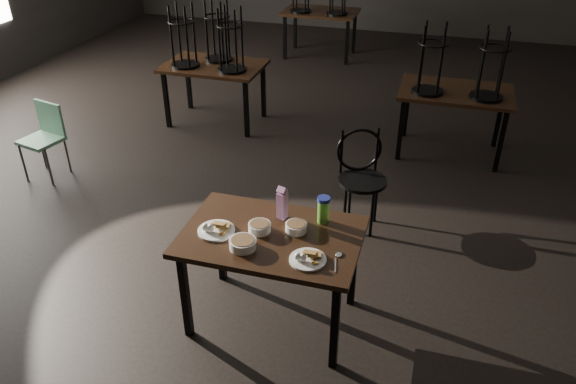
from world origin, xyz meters
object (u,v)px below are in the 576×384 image
(main_table, at_px, (272,244))
(juice_carton, at_px, (282,203))
(water_bottle, at_px, (323,209))
(school_chair, at_px, (45,134))
(bentwood_chair, at_px, (361,172))

(main_table, distance_m, juice_carton, 0.29)
(water_bottle, height_order, school_chair, water_bottle)
(juice_carton, bearing_deg, bentwood_chair, 73.23)
(main_table, height_order, juice_carton, juice_carton)
(water_bottle, xyz_separation_m, bentwood_chair, (0.08, 1.18, -0.32))
(juice_carton, bearing_deg, main_table, -93.05)
(main_table, xyz_separation_m, juice_carton, (0.01, 0.22, 0.19))
(bentwood_chair, xyz_separation_m, school_chair, (-3.28, 0.01, -0.06))
(water_bottle, bearing_deg, school_chair, 159.71)
(juice_carton, height_order, school_chair, juice_carton)
(juice_carton, distance_m, water_bottle, 0.29)
(bentwood_chair, bearing_deg, water_bottle, -117.25)
(bentwood_chair, bearing_deg, school_chair, 156.37)
(juice_carton, distance_m, bentwood_chair, 1.30)
(school_chair, bearing_deg, bentwood_chair, 13.47)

